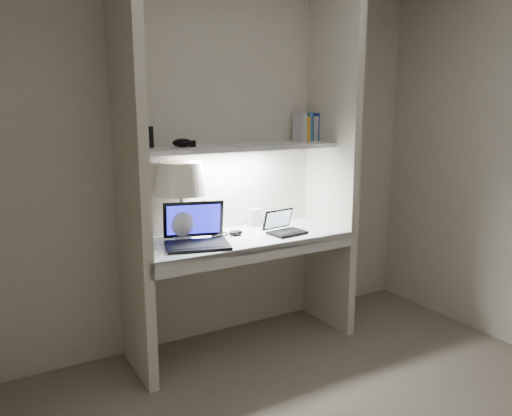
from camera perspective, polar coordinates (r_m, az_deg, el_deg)
back_wall at (r=3.47m, az=-3.76°, el=5.48°), size 3.20×0.01×2.50m
alcove_panel_left at (r=2.95m, az=-14.19°, el=4.10°), size 0.06×0.55×2.50m
alcove_panel_right at (r=3.63m, az=8.65°, el=5.64°), size 0.06×0.55×2.50m
desk at (r=3.32m, az=-1.54°, el=-3.56°), size 1.40×0.55×0.04m
desk_apron at (r=3.11m, az=0.75°, el=-5.18°), size 1.46×0.03×0.10m
shelf at (r=3.30m, az=-2.39°, el=6.93°), size 1.40×0.36×0.03m
strip_light at (r=3.30m, az=-2.39°, el=6.55°), size 0.60×0.04×0.02m
table_lamp at (r=3.20m, az=-8.58°, el=2.32°), size 0.34×0.34×0.50m
laptop_main at (r=3.13m, az=-6.87°, el=-3.12°), size 0.46×0.42×0.26m
laptop_netbook at (r=3.39m, az=3.20°, el=-2.26°), size 0.26×0.24×0.16m
speaker at (r=3.59m, az=-0.13°, el=-1.04°), size 0.10×0.08×0.13m
mouse at (r=3.33m, az=-2.33°, el=-2.85°), size 0.10×0.07×0.04m
cable_coil at (r=3.35m, az=-4.15°, el=-2.98°), size 0.14×0.14×0.01m
sticky_note at (r=3.09m, az=-12.24°, el=-4.57°), size 0.08×0.08×0.00m
book_row at (r=3.71m, az=5.96°, el=9.10°), size 0.19×0.13×0.20m
shelf_box at (r=3.16m, az=-12.45°, el=7.91°), size 0.08×0.06×0.13m
shelf_gadget at (r=3.14m, az=-8.40°, el=7.38°), size 0.15×0.13×0.05m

